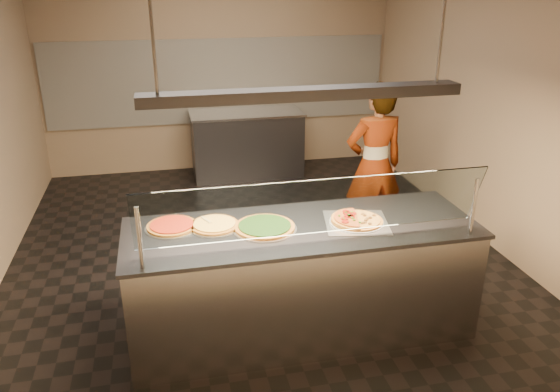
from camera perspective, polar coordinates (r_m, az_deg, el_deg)
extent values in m
cube|color=black|center=(5.73, -2.22, -6.38)|extent=(5.00, 6.00, 0.02)
cube|color=#93785F|center=(8.12, -6.35, 13.27)|extent=(5.00, 0.02, 3.00)
cube|color=#93785F|center=(2.46, 10.22, -7.87)|extent=(5.00, 0.02, 3.00)
cube|color=#93785F|center=(6.13, 21.60, 9.07)|extent=(0.02, 6.00, 3.00)
cube|color=silver|center=(8.12, -6.26, 11.85)|extent=(4.90, 0.02, 1.20)
cube|color=#B7B7BC|center=(4.42, 2.22, -8.81)|extent=(2.68, 0.90, 0.90)
cube|color=#3C3C41|center=(4.20, 2.32, -3.36)|extent=(2.72, 0.94, 0.03)
cylinder|color=#B7B7BC|center=(3.63, -14.47, -4.28)|extent=(0.03, 0.03, 0.44)
cylinder|color=#B7B7BC|center=(4.22, 19.59, -1.05)|extent=(0.03, 0.03, 0.44)
cube|color=white|center=(3.77, 3.70, -1.19)|extent=(2.48, 0.18, 0.47)
cube|color=silver|center=(4.29, 7.98, -2.75)|extent=(0.56, 0.56, 0.01)
cylinder|color=silver|center=(4.28, 7.98, -2.67)|extent=(0.42, 0.42, 0.01)
cylinder|color=#660F06|center=(4.32, 7.63, -1.77)|extent=(0.06, 0.06, 0.01)
cylinder|color=#660F06|center=(4.35, 6.90, -1.56)|extent=(0.06, 0.06, 0.01)
cylinder|color=#660F06|center=(4.31, 6.97, -1.76)|extent=(0.06, 0.06, 0.01)
cylinder|color=#660F06|center=(4.28, 7.37, -1.97)|extent=(0.06, 0.06, 0.01)
cylinder|color=#660F06|center=(4.27, 7.08, -2.01)|extent=(0.06, 0.06, 0.01)
cylinder|color=#660F06|center=(4.26, 7.46, -2.12)|extent=(0.06, 0.06, 0.01)
cylinder|color=#660F06|center=(4.22, 6.74, -2.30)|extent=(0.06, 0.06, 0.01)
cylinder|color=#660F06|center=(4.17, 6.81, -2.63)|extent=(0.06, 0.06, 0.01)
cube|color=#19590F|center=(4.33, 7.49, -1.64)|extent=(0.02, 0.01, 0.01)
cube|color=#19590F|center=(4.32, 6.88, -1.68)|extent=(0.02, 0.02, 0.01)
cube|color=#19590F|center=(4.28, 7.18, -1.91)|extent=(0.02, 0.02, 0.01)
cube|color=#19590F|center=(4.26, 6.18, -2.00)|extent=(0.01, 0.02, 0.01)
cube|color=#19590F|center=(4.21, 6.65, -2.32)|extent=(0.01, 0.02, 0.01)
cube|color=#19590F|center=(4.23, 7.52, -2.23)|extent=(0.02, 0.02, 0.01)
cube|color=#19590F|center=(4.20, 7.73, -2.44)|extent=(0.02, 0.01, 0.01)
cube|color=#19590F|center=(4.17, 8.31, -2.68)|extent=(0.01, 0.02, 0.01)
sphere|color=#513014|center=(4.20, 8.57, -2.79)|extent=(0.03, 0.03, 0.03)
sphere|color=#513014|center=(4.21, 8.84, -2.74)|extent=(0.03, 0.03, 0.03)
sphere|color=#513014|center=(4.20, 9.34, -2.86)|extent=(0.03, 0.03, 0.03)
sphere|color=#513014|center=(4.25, 8.93, -2.50)|extent=(0.03, 0.03, 0.03)
sphere|color=#513014|center=(4.27, 8.99, -2.43)|extent=(0.03, 0.03, 0.03)
sphere|color=#513014|center=(4.28, 9.07, -2.34)|extent=(0.03, 0.03, 0.03)
sphere|color=#513014|center=(4.30, 9.39, -2.23)|extent=(0.03, 0.03, 0.03)
sphere|color=#513014|center=(4.35, 9.76, -1.99)|extent=(0.03, 0.03, 0.03)
sphere|color=#513014|center=(4.34, 8.80, -2.00)|extent=(0.03, 0.03, 0.03)
sphere|color=#513014|center=(4.36, 8.61, -1.87)|extent=(0.03, 0.03, 0.03)
cylinder|color=silver|center=(4.15, -1.62, -3.37)|extent=(0.49, 0.49, 0.01)
cylinder|color=brown|center=(4.15, -1.63, -3.21)|extent=(0.46, 0.46, 0.02)
cylinder|color=black|center=(4.14, -1.63, -3.03)|extent=(0.40, 0.40, 0.01)
cylinder|color=silver|center=(4.22, -6.87, -3.11)|extent=(0.40, 0.40, 0.01)
cylinder|color=brown|center=(4.22, -6.88, -2.97)|extent=(0.37, 0.37, 0.02)
cylinder|color=gold|center=(4.21, -6.89, -2.82)|extent=(0.32, 0.32, 0.01)
cylinder|color=silver|center=(4.26, -11.22, -3.17)|extent=(0.41, 0.41, 0.01)
cylinder|color=brown|center=(4.25, -11.23, -3.04)|extent=(0.38, 0.38, 0.02)
cylinder|color=maroon|center=(4.25, -11.25, -2.89)|extent=(0.33, 0.33, 0.01)
cube|color=#B7B7BC|center=(4.21, -5.92, -2.73)|extent=(0.16, 0.15, 0.00)
cylinder|color=tan|center=(4.26, -7.72, -2.51)|extent=(0.08, 0.14, 0.02)
cube|color=#3C3C41|center=(7.94, -3.48, 5.39)|extent=(1.55, 0.70, 0.90)
cube|color=#B7B7BC|center=(7.82, -3.56, 8.66)|extent=(1.59, 0.74, 0.03)
imported|color=#2B2931|center=(5.77, 9.81, 3.12)|extent=(0.67, 0.47, 1.76)
cube|color=#3C3C41|center=(3.87, 2.55, 10.62)|extent=(2.30, 0.18, 0.08)
cylinder|color=#B7B7BC|center=(3.67, -13.36, 18.05)|extent=(0.02, 0.02, 1.01)
cylinder|color=#B7B7BC|center=(4.18, 16.78, 18.14)|extent=(0.02, 0.02, 1.01)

